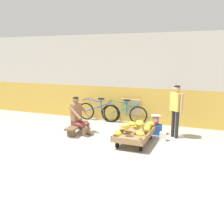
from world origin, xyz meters
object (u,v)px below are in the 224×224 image
object	(u,v)px
bicycle_near_left	(99,111)
bicycle_far_left	(124,113)
banana_cart	(135,135)
vendor_seated	(78,116)
low_bench	(77,127)
weighing_scale	(156,120)
plastic_crate	(155,129)
sign_board	(131,110)
shopping_bag	(163,136)
customer_adult	(176,105)

from	to	relation	value
bicycle_near_left	bicycle_far_left	distance (m)	0.97
bicycle_near_left	bicycle_far_left	size ratio (longest dim) A/B	1.00
banana_cart	vendor_seated	distance (m)	1.88
low_bench	weighing_scale	distance (m)	2.43
plastic_crate	sign_board	distance (m)	1.54
vendor_seated	bicycle_far_left	distance (m)	1.89
shopping_bag	low_bench	bearing A→B (deg)	-174.91
vendor_seated	bicycle_near_left	size ratio (longest dim) A/B	0.69
bicycle_far_left	low_bench	bearing A→B (deg)	-122.21
plastic_crate	bicycle_far_left	bearing A→B (deg)	146.07
low_bench	bicycle_far_left	bearing A→B (deg)	57.79
vendor_seated	customer_adult	world-z (taller)	customer_adult
banana_cart	low_bench	size ratio (longest dim) A/B	1.31
customer_adult	plastic_crate	bearing A→B (deg)	169.70
plastic_crate	sign_board	size ratio (longest dim) A/B	0.41
banana_cart	bicycle_near_left	bearing A→B (deg)	135.27
vendor_seated	plastic_crate	xyz separation A→B (m)	(2.22, 0.77, -0.42)
low_bench	weighing_scale	size ratio (longest dim) A/B	3.72
customer_adult	vendor_seated	bearing A→B (deg)	-166.73
bicycle_near_left	weighing_scale	bearing A→B (deg)	-20.90
plastic_crate	shopping_bag	world-z (taller)	plastic_crate
banana_cart	bicycle_far_left	world-z (taller)	bicycle_far_left
low_bench	banana_cart	bearing A→B (deg)	-7.60
vendor_seated	bicycle_far_left	xyz separation A→B (m)	(0.93, 1.63, -0.21)
banana_cart	shopping_bag	distance (m)	0.85
weighing_scale	customer_adult	bearing A→B (deg)	-10.19
weighing_scale	plastic_crate	bearing A→B (deg)	90.00
low_bench	sign_board	distance (m)	2.20
low_bench	bicycle_near_left	bearing A→B (deg)	88.34
banana_cart	bicycle_far_left	size ratio (longest dim) A/B	0.88
weighing_scale	banana_cart	bearing A→B (deg)	-110.77
low_bench	plastic_crate	world-z (taller)	plastic_crate
vendor_seated	plastic_crate	size ratio (longest dim) A/B	3.17
low_bench	shopping_bag	xyz separation A→B (m)	(2.61, 0.23, -0.08)
weighing_scale	sign_board	distance (m)	1.52
banana_cart	customer_adult	size ratio (longest dim) A/B	0.96
plastic_crate	vendor_seated	bearing A→B (deg)	-160.93
plastic_crate	customer_adult	world-z (taller)	customer_adult
low_bench	vendor_seated	xyz separation A→B (m)	(0.08, -0.02, 0.37)
vendor_seated	weighing_scale	world-z (taller)	vendor_seated
banana_cart	sign_board	bearing A→B (deg)	108.65
low_bench	vendor_seated	size ratio (longest dim) A/B	0.98
plastic_crate	weighing_scale	world-z (taller)	weighing_scale
bicycle_near_left	shopping_bag	size ratio (longest dim) A/B	6.92
customer_adult	low_bench	bearing A→B (deg)	-167.56
vendor_seated	customer_adult	size ratio (longest dim) A/B	0.75
bicycle_far_left	customer_adult	bearing A→B (deg)	-27.46
bicycle_far_left	vendor_seated	bearing A→B (deg)	-119.64
weighing_scale	sign_board	bearing A→B (deg)	135.19
bicycle_near_left	customer_adult	xyz separation A→B (m)	(2.84, -0.97, 0.60)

